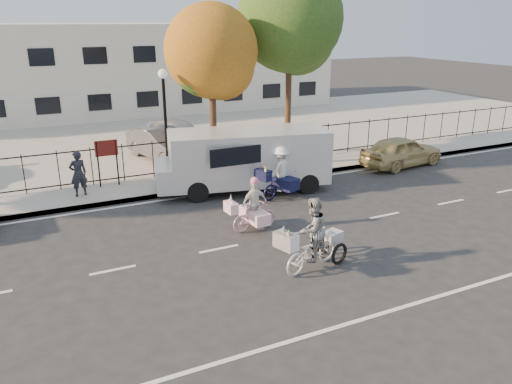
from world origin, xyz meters
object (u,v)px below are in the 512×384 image
unicorn_bike (254,211)px  gold_sedan (402,151)px  zebra_trike (312,242)px  pedestrian (78,174)px  lot_car_d (179,134)px  lot_car_c (163,144)px  white_van (246,158)px  bull_bike (280,177)px  lamppost (165,105)px

unicorn_bike → gold_sedan: bearing=-72.0°
zebra_trike → pedestrian: bearing=12.9°
lot_car_d → lot_car_c: bearing=-141.0°
white_van → bull_bike: bearing=-46.2°
zebra_trike → lot_car_c: bearing=-14.0°
bull_bike → lot_car_c: (-2.59, 6.55, 0.10)m
pedestrian → lamppost: bearing=-176.9°
zebra_trike → unicorn_bike: 2.97m
bull_bike → lot_car_d: size_ratio=0.50×
bull_bike → white_van: bearing=10.3°
lamppost → unicorn_bike: bearing=-80.6°
pedestrian → lot_car_c: pedestrian is taller
lamppost → pedestrian: bearing=-168.8°
lamppost → lot_car_c: 3.75m
lamppost → bull_bike: size_ratio=2.05×
zebra_trike → bull_bike: bearing=-37.1°
pedestrian → lot_car_c: size_ratio=0.39×
zebra_trike → unicorn_bike: bearing=-11.7°
unicorn_bike → white_van: size_ratio=0.25×
lamppost → zebra_trike: (1.28, -8.94, -2.35)m
gold_sedan → lot_car_d: 10.73m
bull_bike → gold_sedan: bull_bike is taller
white_van → pedestrian: (-5.93, 1.60, -0.29)m
unicorn_bike → bull_bike: (2.20, 2.38, 0.12)m
white_van → pedestrian: size_ratio=4.11×
lot_car_d → bull_bike: bearing=-95.3°
unicorn_bike → lot_car_d: unicorn_bike is taller
lamppost → lot_car_c: lamppost is taller
lot_car_c → zebra_trike: bearing=-102.3°
white_van → gold_sedan: size_ratio=1.71×
unicorn_bike → bull_bike: bearing=-46.9°
lot_car_d → zebra_trike: bearing=-106.7°
bull_bike → unicorn_bike: bearing=116.5°
bull_bike → white_van: (-0.79, 1.31, 0.52)m
lot_car_c → lot_car_d: (1.31, 1.75, 0.01)m
bull_bike → lot_car_d: bearing=-11.9°
zebra_trike → gold_sedan: (8.77, 6.64, -0.08)m
lamppost → unicorn_bike: (0.99, -5.99, -2.47)m
bull_bike → gold_sedan: bearing=-99.9°
gold_sedan → lot_car_c: (-9.46, 5.24, 0.17)m
bull_bike → lot_car_c: bull_bike is taller
lamppost → gold_sedan: (10.06, -2.30, -2.43)m
lot_car_c → gold_sedan: bearing=-44.6°
white_van → lot_car_c: 5.56m
pedestrian → unicorn_bike: bearing=122.4°
zebra_trike → white_van: white_van is taller
zebra_trike → lot_car_c: 11.90m
pedestrian → lot_car_c: bearing=-146.6°
unicorn_bike → lot_car_c: bearing=-1.6°
lamppost → white_van: bearing=-43.7°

